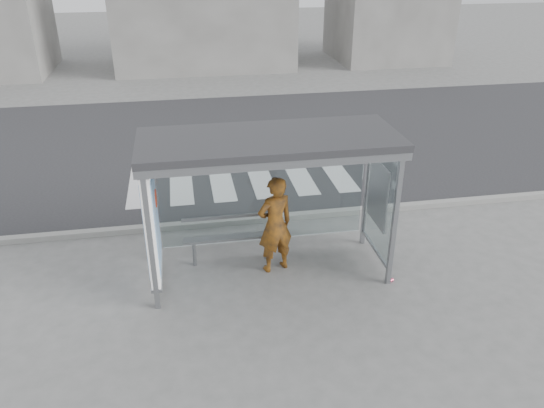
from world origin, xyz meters
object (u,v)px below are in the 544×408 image
Objects in this scene: soda_can at (391,280)px; person at (275,225)px; bus_shelter at (247,173)px; bench at (230,237)px.

person is at bearing 157.92° from soda_can.
person reaches higher than soda_can.
bus_shelter is 39.00× the size of soda_can.
soda_can is at bearing -17.10° from bus_shelter.
bus_shelter is 1.17m from person.
person is 0.96m from bench.
bench is 15.79× the size of soda_can.
person is 16.89× the size of soda_can.
person reaches higher than bench.
person is (0.49, 0.04, -1.06)m from bus_shelter.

